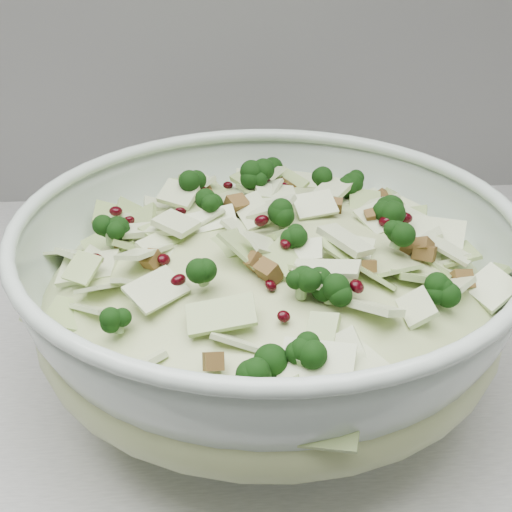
{
  "coord_description": "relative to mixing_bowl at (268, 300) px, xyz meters",
  "views": [
    {
      "loc": [
        -0.55,
        1.14,
        1.29
      ],
      "look_at": [
        -0.51,
        1.62,
        1.01
      ],
      "focal_mm": 50.0,
      "sensor_mm": 36.0,
      "label": 1
    }
  ],
  "objects": [
    {
      "name": "salad",
      "position": [
        0.0,
        0.0,
        0.02
      ],
      "size": [
        0.39,
        0.39,
        0.15
      ],
      "rotation": [
        0.0,
        0.0,
        -0.12
      ],
      "color": "#C2CC8B",
      "rests_on": "mixing_bowl"
    },
    {
      "name": "mixing_bowl",
      "position": [
        0.0,
        0.0,
        0.0
      ],
      "size": [
        0.39,
        0.39,
        0.15
      ],
      "rotation": [
        0.0,
        0.0,
        -0.01
      ],
      "color": "silver",
      "rests_on": "counter"
    }
  ]
}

